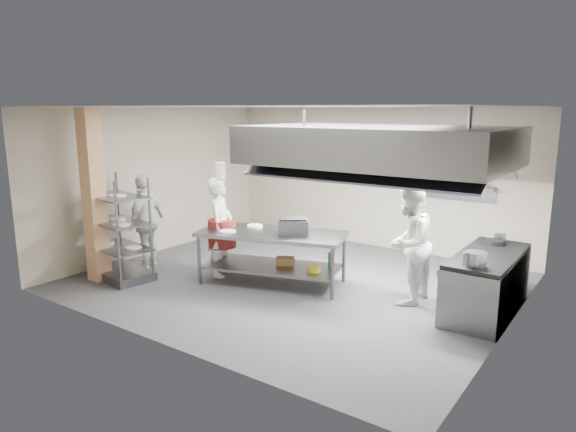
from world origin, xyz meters
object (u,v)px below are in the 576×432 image
Objects in this scene: pass_rack at (119,228)px; chef_line at (409,244)px; chef_head at (221,227)px; stockpot at (476,259)px; chef_plating at (146,221)px; griddle at (293,226)px; island at (272,258)px; cooking_range at (486,285)px.

chef_line is at bearing 30.43° from pass_rack.
stockpot is (4.40, 0.23, 0.11)m from chef_head.
chef_head is 1.00× the size of chef_plating.
chef_line reaches higher than pass_rack.
chef_line is at bearing -24.07° from griddle.
griddle is (0.35, 0.13, 0.58)m from island.
chef_head is 3.34m from chef_line.
island is 3.41m from stockpot.
griddle is at bearing -167.30° from cooking_range.
pass_rack is 0.91× the size of cooking_range.
pass_rack is 1.78m from chef_head.
cooking_range is (5.74, 2.12, -0.49)m from pass_rack.
griddle reaches higher than cooking_range.
chef_plating reaches higher than griddle.
stockpot is (5.75, 1.39, 0.08)m from pass_rack.
chef_plating is 3.56× the size of griddle.
cooking_range is 1.12× the size of chef_head.
island is 1.25× the size of cooking_range.
stockpot is (0.01, -0.73, 0.58)m from cooking_range.
pass_rack is 3.10m from griddle.
chef_line reaches higher than island.
island is 3.45m from cooking_range.
stockpot is at bearing 79.33° from chef_plating.
chef_plating is 5.92m from stockpot.
chef_line is 6.68× the size of stockpot.
chef_line is at bearing -165.32° from cooking_range.
island is 2.76m from pass_rack.
cooking_range is at bearing 90.73° from stockpot.
chef_plating is (-1.48, -0.45, -0.00)m from chef_head.
pass_rack is 5.92m from stockpot.
chef_plating reaches higher than stockpot.
chef_head is at bearing 171.27° from island.
chef_head is 1.42m from griddle.
chef_line reaches higher than cooking_range.
cooking_range is at bearing 86.27° from chef_plating.
pass_rack is at bearing -7.28° from chef_plating.
island is at bearing 37.75° from pass_rack.
cooking_range is 0.93m from stockpot.
chef_head is 0.95× the size of chef_line.
island is at bearing -178.78° from stockpot.
island reaches higher than cooking_range.
chef_line is 1.93m from griddle.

